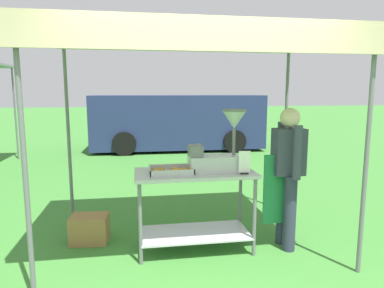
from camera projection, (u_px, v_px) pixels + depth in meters
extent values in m
plane|color=#3D7F33|center=(163.00, 164.00, 8.53)|extent=(70.00, 70.00, 0.00)
cylinder|color=slate|center=(25.00, 168.00, 2.77)|extent=(0.04, 0.04, 2.34)
cylinder|color=slate|center=(367.00, 157.00, 3.24)|extent=(0.04, 0.04, 2.34)
cylinder|color=slate|center=(69.00, 138.00, 4.55)|extent=(0.04, 0.04, 2.34)
cylinder|color=slate|center=(285.00, 134.00, 5.02)|extent=(0.04, 0.04, 2.34)
cube|color=#CCB78E|center=(193.00, 38.00, 3.72)|extent=(3.26, 2.02, 0.05)
cube|color=#CCB78E|center=(212.00, 36.00, 2.76)|extent=(3.26, 0.02, 0.24)
cube|color=#B7B7BC|center=(195.00, 173.00, 3.79)|extent=(1.33, 0.62, 0.04)
cube|color=#B7B7BC|center=(195.00, 233.00, 3.90)|extent=(1.22, 0.57, 0.02)
cylinder|color=slate|center=(140.00, 224.00, 3.51)|extent=(0.04, 0.04, 0.87)
cylinder|color=slate|center=(254.00, 217.00, 3.70)|extent=(0.04, 0.04, 0.87)
cylinder|color=slate|center=(140.00, 207.00, 4.02)|extent=(0.04, 0.04, 0.87)
cylinder|color=slate|center=(240.00, 202.00, 4.21)|extent=(0.04, 0.04, 0.87)
cube|color=#B7B7BC|center=(171.00, 173.00, 3.70)|extent=(0.47, 0.33, 0.01)
cube|color=#B7B7BC|center=(173.00, 173.00, 3.54)|extent=(0.47, 0.01, 0.06)
cube|color=#B7B7BC|center=(170.00, 167.00, 3.85)|extent=(0.47, 0.01, 0.06)
cube|color=#B7B7BC|center=(150.00, 170.00, 3.66)|extent=(0.01, 0.33, 0.06)
cube|color=#B7B7BC|center=(192.00, 169.00, 3.73)|extent=(0.01, 0.33, 0.06)
torus|color=gold|center=(171.00, 171.00, 3.69)|extent=(0.09, 0.09, 0.03)
torus|color=gold|center=(180.00, 170.00, 3.76)|extent=(0.11, 0.11, 0.03)
torus|color=gold|center=(155.00, 170.00, 3.74)|extent=(0.11, 0.11, 0.03)
torus|color=gold|center=(157.00, 174.00, 3.58)|extent=(0.10, 0.10, 0.03)
torus|color=gold|center=(166.00, 173.00, 3.62)|extent=(0.12, 0.12, 0.03)
torus|color=gold|center=(180.00, 172.00, 3.67)|extent=(0.09, 0.09, 0.03)
torus|color=gold|center=(175.00, 169.00, 3.80)|extent=(0.12, 0.12, 0.03)
torus|color=gold|center=(187.00, 169.00, 3.79)|extent=(0.10, 0.10, 0.03)
torus|color=gold|center=(161.00, 169.00, 3.78)|extent=(0.12, 0.12, 0.03)
torus|color=gold|center=(189.00, 172.00, 3.65)|extent=(0.11, 0.11, 0.03)
cube|color=#B7B7BC|center=(214.00, 163.00, 3.78)|extent=(0.56, 0.28, 0.18)
cube|color=slate|center=(196.00, 151.00, 3.73)|extent=(0.14, 0.22, 0.12)
cylinder|color=slate|center=(234.00, 142.00, 3.78)|extent=(0.04, 0.04, 0.29)
cone|color=#B7B7BC|center=(234.00, 120.00, 3.74)|extent=(0.25, 0.25, 0.19)
cylinder|color=slate|center=(234.00, 110.00, 3.73)|extent=(0.26, 0.26, 0.02)
cube|color=black|center=(244.00, 173.00, 3.68)|extent=(0.08, 0.05, 0.02)
cube|color=white|center=(245.00, 162.00, 3.66)|extent=(0.13, 0.01, 0.24)
cylinder|color=#2D3347|center=(290.00, 214.00, 3.83)|extent=(0.14, 0.14, 0.86)
cylinder|color=#2D3347|center=(283.00, 208.00, 4.03)|extent=(0.14, 0.14, 0.86)
cube|color=#383D4C|center=(289.00, 152.00, 3.83)|extent=(0.34, 0.23, 0.52)
cube|color=#237F47|center=(277.00, 189.00, 3.87)|extent=(0.32, 0.02, 0.80)
cylinder|color=#383D4C|center=(297.00, 153.00, 3.61)|extent=(0.09, 0.09, 0.58)
cylinder|color=#383D4C|center=(281.00, 146.00, 4.04)|extent=(0.09, 0.09, 0.58)
sphere|color=beige|center=(290.00, 118.00, 3.77)|extent=(0.22, 0.22, 0.22)
cube|color=olive|center=(90.00, 229.00, 4.08)|extent=(0.46, 0.34, 0.33)
cube|color=navy|center=(177.00, 121.00, 10.76)|extent=(5.22, 1.97, 1.60)
cube|color=#1E2833|center=(111.00, 109.00, 10.42)|extent=(0.12, 1.62, 0.70)
cylinder|color=black|center=(124.00, 144.00, 9.71)|extent=(0.68, 0.25, 0.68)
cylinder|color=black|center=(127.00, 135.00, 11.53)|extent=(0.68, 0.25, 0.68)
cylinder|color=black|center=(234.00, 141.00, 10.16)|extent=(0.68, 0.25, 0.68)
cylinder|color=black|center=(220.00, 134.00, 11.99)|extent=(0.68, 0.25, 0.68)
cylinder|color=slate|center=(15.00, 114.00, 9.02)|extent=(0.04, 0.04, 2.40)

